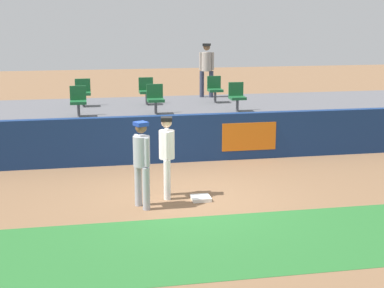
{
  "coord_description": "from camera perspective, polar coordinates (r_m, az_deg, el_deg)",
  "views": [
    {
      "loc": [
        -2.11,
        -11.46,
        3.87
      ],
      "look_at": [
        0.28,
        0.97,
        1.0
      ],
      "focal_mm": 53.85,
      "sensor_mm": 36.0,
      "label": 1
    }
  ],
  "objects": [
    {
      "name": "seat_back_center",
      "position": [
        18.24,
        -4.55,
        5.41
      ],
      "size": [
        0.45,
        0.44,
        0.84
      ],
      "color": "#4C4C51",
      "rests_on": "bleacher_platform"
    },
    {
      "name": "grass_foreground_strip",
      "position": [
        10.04,
        2.16,
        -9.88
      ],
      "size": [
        18.0,
        2.8,
        0.01
      ],
      "primitive_type": "cube",
      "color": "#26662B",
      "rests_on": "ground_plane"
    },
    {
      "name": "seat_front_left",
      "position": [
        16.35,
        -11.2,
        4.35
      ],
      "size": [
        0.45,
        0.44,
        0.84
      ],
      "color": "#4C4C51",
      "rests_on": "bleacher_platform"
    },
    {
      "name": "ground_plane",
      "position": [
        12.28,
        -0.41,
        -5.6
      ],
      "size": [
        60.0,
        60.0,
        0.0
      ],
      "primitive_type": "plane",
      "color": "brown"
    },
    {
      "name": "first_base",
      "position": [
        12.29,
        0.88,
        -5.38
      ],
      "size": [
        0.4,
        0.4,
        0.08
      ],
      "primitive_type": "cube",
      "color": "white",
      "rests_on": "ground_plane"
    },
    {
      "name": "seat_back_right",
      "position": [
        18.61,
        2.27,
        5.58
      ],
      "size": [
        0.44,
        0.44,
        0.84
      ],
      "color": "#4C4C51",
      "rests_on": "bleacher_platform"
    },
    {
      "name": "spectator_hooded",
      "position": [
        19.73,
        1.45,
        7.7
      ],
      "size": [
        0.48,
        0.45,
        1.82
      ],
      "rotation": [
        0.0,
        0.0,
        2.76
      ],
      "color": "#33384C",
      "rests_on": "bleacher_platform"
    },
    {
      "name": "player_fielder_home",
      "position": [
        12.24,
        -2.49,
        -0.74
      ],
      "size": [
        0.39,
        0.54,
        1.75
      ],
      "rotation": [
        0.0,
        0.0,
        -1.71
      ],
      "color": "white",
      "rests_on": "ground_plane"
    },
    {
      "name": "field_wall",
      "position": [
        15.24,
        -2.61,
        0.5
      ],
      "size": [
        18.0,
        0.26,
        1.27
      ],
      "color": "navy",
      "rests_on": "ground_plane"
    },
    {
      "name": "seat_front_right",
      "position": [
        16.94,
        4.47,
        4.84
      ],
      "size": [
        0.44,
        0.44,
        0.84
      ],
      "color": "#4C4C51",
      "rests_on": "bleacher_platform"
    },
    {
      "name": "seat_back_left",
      "position": [
        18.13,
        -10.76,
        5.18
      ],
      "size": [
        0.47,
        0.44,
        0.84
      ],
      "color": "#4C4C51",
      "rests_on": "bleacher_platform"
    },
    {
      "name": "seat_front_center",
      "position": [
        16.48,
        -3.65,
        4.63
      ],
      "size": [
        0.47,
        0.44,
        0.84
      ],
      "color": "#4C4C51",
      "rests_on": "bleacher_platform"
    },
    {
      "name": "player_runner_visitor",
      "position": [
        11.59,
        -5.01,
        -1.45
      ],
      "size": [
        0.45,
        0.46,
        1.78
      ],
      "rotation": [
        0.0,
        0.0,
        -1.14
      ],
      "color": "#9EA3AD",
      "rests_on": "ground_plane"
    },
    {
      "name": "bleacher_platform",
      "position": [
        17.76,
        -3.84,
        1.92
      ],
      "size": [
        18.0,
        4.8,
        1.07
      ],
      "primitive_type": "cube",
      "color": "#59595E",
      "rests_on": "ground_plane"
    }
  ]
}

